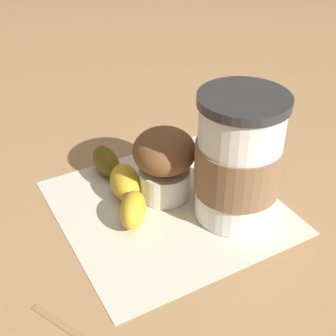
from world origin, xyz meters
TOP-DOWN VIEW (x-y plane):
  - ground_plane at (0.00, 0.00)m, footprint 3.00×3.00m
  - paper_napkin at (0.00, 0.00)m, footprint 0.27×0.27m
  - coffee_cup at (-0.07, 0.04)m, footprint 0.09×0.09m
  - muffin at (-0.01, -0.02)m, footprint 0.07×0.07m
  - banana at (0.04, -0.04)m, footprint 0.06×0.16m
  - wooden_stirrer at (0.14, 0.13)m, footprint 0.07×0.10m

SIDE VIEW (x-z plane):
  - ground_plane at x=0.00m, z-range 0.00..0.00m
  - paper_napkin at x=0.00m, z-range 0.00..0.00m
  - wooden_stirrer at x=0.14m, z-range 0.00..0.00m
  - banana at x=0.04m, z-range 0.00..0.04m
  - muffin at x=-0.01m, z-range 0.01..0.09m
  - coffee_cup at x=-0.07m, z-range 0.00..0.15m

